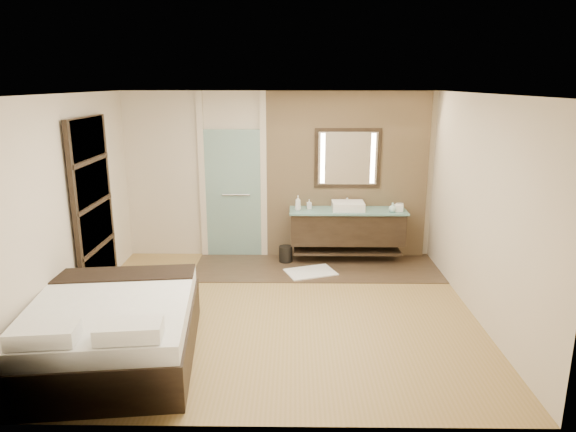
{
  "coord_description": "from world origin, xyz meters",
  "views": [
    {
      "loc": [
        0.24,
        -6.0,
        2.83
      ],
      "look_at": [
        0.17,
        0.6,
        1.1
      ],
      "focal_mm": 32.0,
      "sensor_mm": 36.0,
      "label": 1
    }
  ],
  "objects_px": {
    "mirror_unit": "(348,158)",
    "waste_bin": "(286,254)",
    "vanity": "(347,227)",
    "bed": "(112,330)"
  },
  "relations": [
    {
      "from": "mirror_unit",
      "to": "bed",
      "type": "distance_m",
      "value": 4.5
    },
    {
      "from": "mirror_unit",
      "to": "waste_bin",
      "type": "relative_size",
      "value": 3.94
    },
    {
      "from": "vanity",
      "to": "mirror_unit",
      "type": "relative_size",
      "value": 1.75
    },
    {
      "from": "mirror_unit",
      "to": "waste_bin",
      "type": "distance_m",
      "value": 1.83
    },
    {
      "from": "bed",
      "to": "waste_bin",
      "type": "relative_size",
      "value": 8.34
    },
    {
      "from": "vanity",
      "to": "mirror_unit",
      "type": "distance_m",
      "value": 1.1
    },
    {
      "from": "mirror_unit",
      "to": "waste_bin",
      "type": "height_order",
      "value": "mirror_unit"
    },
    {
      "from": "vanity",
      "to": "waste_bin",
      "type": "height_order",
      "value": "vanity"
    },
    {
      "from": "bed",
      "to": "mirror_unit",
      "type": "bearing_deg",
      "value": 43.74
    },
    {
      "from": "waste_bin",
      "to": "vanity",
      "type": "bearing_deg",
      "value": 3.94
    }
  ]
}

